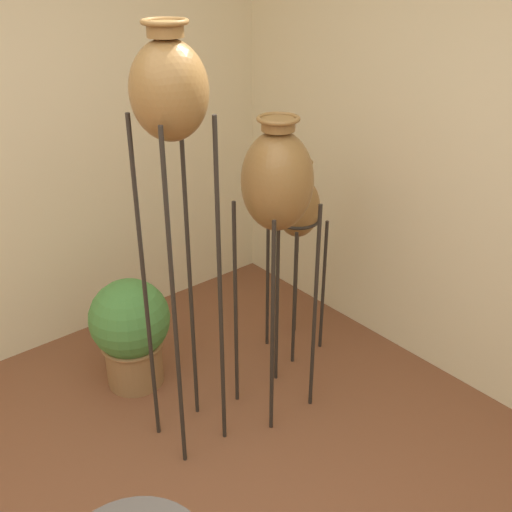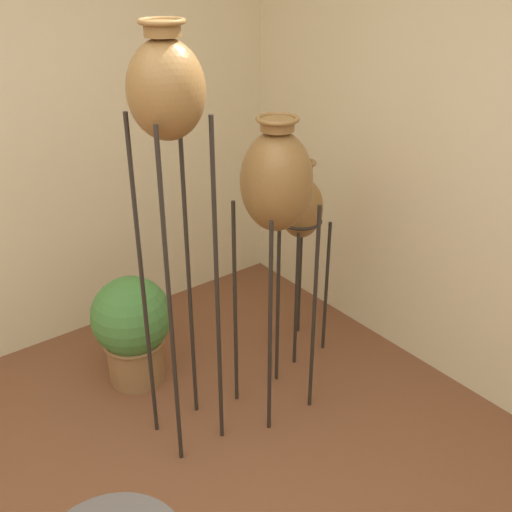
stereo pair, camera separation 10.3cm
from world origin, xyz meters
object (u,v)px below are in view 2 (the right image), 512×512
vase_stand_tall (167,103)px  vase_stand_short (301,211)px  vase_stand_medium (276,185)px  potted_plant (132,326)px

vase_stand_tall → vase_stand_short: 1.23m
vase_stand_medium → potted_plant: 1.22m
potted_plant → vase_stand_medium: bearing=-52.5°
vase_stand_medium → vase_stand_short: vase_stand_medium is taller
vase_stand_tall → vase_stand_medium: size_ratio=1.27×
vase_stand_short → potted_plant: (-0.93, 0.33, -0.56)m
potted_plant → vase_stand_short: bearing=-19.2°
vase_stand_medium → vase_stand_short: 0.65m
vase_stand_medium → vase_stand_short: bearing=35.4°
vase_stand_short → potted_plant: vase_stand_short is taller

